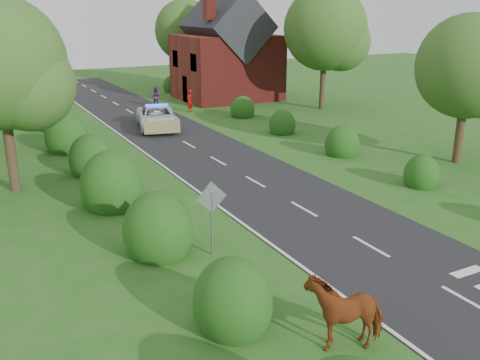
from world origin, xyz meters
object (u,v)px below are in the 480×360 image
police_van (157,118)px  pedestrian_red (189,101)px  road_sign (212,207)px  pedestrian_purple (156,97)px  cow (344,313)px

police_van → pedestrian_red: bearing=60.3°
road_sign → pedestrian_red: bearing=69.0°
police_van → pedestrian_purple: bearing=84.4°
cow → pedestrian_red: (8.31, 29.49, 0.11)m
pedestrian_purple → police_van: bearing=109.3°
cow → police_van: police_van is taller
cow → pedestrian_red: 30.64m
pedestrian_red → pedestrian_purple: pedestrian_red is taller
road_sign → police_van: bearing=75.7°
pedestrian_red → pedestrian_purple: 3.67m
road_sign → cow: bearing=-82.2°
road_sign → cow: size_ratio=1.21×
cow → pedestrian_red: bearing=-179.4°
police_van → pedestrian_red: 6.23m
cow → road_sign: bearing=-155.9°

